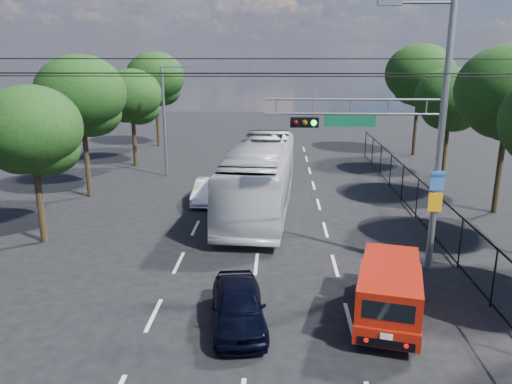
# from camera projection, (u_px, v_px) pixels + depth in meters

# --- Properties ---
(lane_markings) EXTENTS (6.12, 38.00, 0.01)m
(lane_markings) POSITION_uv_depth(u_px,v_px,m) (261.00, 215.00, 24.89)
(lane_markings) COLOR beige
(lane_markings) RESTS_ON ground
(signal_mast) EXTENTS (6.43, 0.39, 9.50)m
(signal_mast) POSITION_uv_depth(u_px,v_px,m) (407.00, 129.00, 17.48)
(signal_mast) COLOR slate
(signal_mast) RESTS_ON ground
(streetlight_left) EXTENTS (2.09, 0.22, 7.08)m
(streetlight_left) POSITION_uv_depth(u_px,v_px,m) (167.00, 116.00, 31.80)
(streetlight_left) COLOR slate
(streetlight_left) RESTS_ON ground
(utility_wires) EXTENTS (22.00, 5.04, 0.74)m
(utility_wires) POSITION_uv_depth(u_px,v_px,m) (257.00, 69.00, 17.98)
(utility_wires) COLOR black
(utility_wires) RESTS_ON ground
(fence_right) EXTENTS (0.06, 34.03, 2.00)m
(fence_right) POSITION_uv_depth(u_px,v_px,m) (428.00, 208.00, 22.53)
(fence_right) COLOR black
(fence_right) RESTS_ON ground
(tree_right_c) EXTENTS (5.10, 5.10, 8.29)m
(tree_right_c) POSITION_uv_depth(u_px,v_px,m) (509.00, 98.00, 23.84)
(tree_right_c) COLOR black
(tree_right_c) RESTS_ON ground
(tree_right_d) EXTENTS (4.32, 4.32, 7.02)m
(tree_right_d) POSITION_uv_depth(u_px,v_px,m) (450.00, 103.00, 30.83)
(tree_right_d) COLOR black
(tree_right_d) RESTS_ON ground
(tree_right_e) EXTENTS (5.28, 5.28, 8.58)m
(tree_right_e) POSITION_uv_depth(u_px,v_px,m) (420.00, 79.00, 38.24)
(tree_right_e) COLOR black
(tree_right_e) RESTS_ON ground
(tree_left_b) EXTENTS (4.08, 4.08, 6.63)m
(tree_left_b) POSITION_uv_depth(u_px,v_px,m) (33.00, 135.00, 20.22)
(tree_left_b) COLOR black
(tree_left_b) RESTS_ON ground
(tree_left_c) EXTENTS (4.80, 4.80, 7.80)m
(tree_left_c) POSITION_uv_depth(u_px,v_px,m) (82.00, 100.00, 26.76)
(tree_left_c) COLOR black
(tree_left_c) RESTS_ON ground
(tree_left_d) EXTENTS (4.20, 4.20, 6.83)m
(tree_left_d) POSITION_uv_depth(u_px,v_px,m) (132.00, 99.00, 34.63)
(tree_left_d) COLOR black
(tree_left_d) RESTS_ON ground
(tree_left_e) EXTENTS (4.92, 4.92, 7.99)m
(tree_left_e) POSITION_uv_depth(u_px,v_px,m) (156.00, 81.00, 42.12)
(tree_left_e) COLOR black
(tree_left_e) RESTS_ON ground
(red_pickup) EXTENTS (2.77, 5.07, 1.80)m
(red_pickup) POSITION_uv_depth(u_px,v_px,m) (389.00, 289.00, 14.95)
(red_pickup) COLOR black
(red_pickup) RESTS_ON ground
(navy_hatchback) EXTENTS (2.04, 4.00, 1.30)m
(navy_hatchback) POSITION_uv_depth(u_px,v_px,m) (238.00, 305.00, 14.65)
(navy_hatchback) COLOR black
(navy_hatchback) RESTS_ON ground
(white_bus) EXTENTS (3.75, 12.53, 3.44)m
(white_bus) POSITION_uv_depth(u_px,v_px,m) (260.00, 177.00, 25.44)
(white_bus) COLOR silver
(white_bus) RESTS_ON ground
(white_van) EXTENTS (1.36, 3.73, 1.22)m
(white_van) POSITION_uv_depth(u_px,v_px,m) (208.00, 191.00, 27.01)
(white_van) COLOR silver
(white_van) RESTS_ON ground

